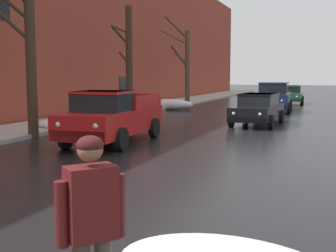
% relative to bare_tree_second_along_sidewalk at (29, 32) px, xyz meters
% --- Properties ---
extents(left_sidewalk_slab, '(3.12, 80.00, 0.15)m').
position_rel_bare_tree_second_along_sidewalk_xyz_m(left_sidewalk_slab, '(-1.50, 8.10, -3.68)').
color(left_sidewalk_slab, '#A8A399').
rests_on(left_sidewalk_slab, ground).
extents(brick_townhouse_facade, '(0.63, 80.00, 11.17)m').
position_rel_bare_tree_second_along_sidewalk_xyz_m(brick_townhouse_facade, '(-3.56, 8.09, 1.83)').
color(brick_townhouse_facade, brown).
rests_on(brick_townhouse_facade, ground).
extents(snow_bank_near_corner_left, '(2.28, 1.36, 0.47)m').
position_rel_bare_tree_second_along_sidewalk_xyz_m(snow_bank_near_corner_left, '(-0.24, 2.22, -3.52)').
color(snow_bank_near_corner_left, white).
rests_on(snow_bank_near_corner_left, ground).
extents(snow_bank_mid_block_left, '(3.02, 0.93, 0.70)m').
position_rel_bare_tree_second_along_sidewalk_xyz_m(snow_bank_mid_block_left, '(0.18, 14.03, -3.40)').
color(snow_bank_mid_block_left, white).
rests_on(snow_bank_mid_block_left, ground).
extents(bare_tree_second_along_sidewalk, '(2.36, 1.66, 7.16)m').
position_rel_bare_tree_second_along_sidewalk_xyz_m(bare_tree_second_along_sidewalk, '(0.00, 0.00, 0.00)').
color(bare_tree_second_along_sidewalk, '#382B1E').
rests_on(bare_tree_second_along_sidewalk, ground).
extents(bare_tree_mid_block, '(1.51, 3.37, 5.81)m').
position_rel_bare_tree_second_along_sidewalk_xyz_m(bare_tree_mid_block, '(-0.02, 8.24, -0.76)').
color(bare_tree_mid_block, '#382B1E').
rests_on(bare_tree_mid_block, ground).
extents(bare_tree_far_down_block, '(1.73, 3.60, 6.32)m').
position_rel_bare_tree_second_along_sidewalk_xyz_m(bare_tree_far_down_block, '(-0.08, 18.23, -0.70)').
color(bare_tree_far_down_block, '#4C3D2D').
rests_on(bare_tree_far_down_block, ground).
extents(pickup_truck_red_approaching_near_lane, '(2.28, 5.22, 1.76)m').
position_rel_bare_tree_second_along_sidewalk_xyz_m(pickup_truck_red_approaching_near_lane, '(3.27, -0.10, -2.87)').
color(pickup_truck_red_approaching_near_lane, red).
rests_on(pickup_truck_red_approaching_near_lane, ground).
extents(sedan_black_parked_kerbside_close, '(2.06, 4.45, 1.42)m').
position_rel_bare_tree_second_along_sidewalk_xyz_m(sedan_black_parked_kerbside_close, '(6.95, 7.11, -3.00)').
color(sedan_black_parked_kerbside_close, black).
rests_on(sedan_black_parked_kerbside_close, ground).
extents(suv_darkblue_parked_kerbside_mid, '(2.21, 4.65, 1.82)m').
position_rel_bare_tree_second_along_sidewalk_xyz_m(suv_darkblue_parked_kerbside_mid, '(6.77, 14.59, -2.76)').
color(suv_darkblue_parked_kerbside_mid, navy).
rests_on(suv_darkblue_parked_kerbside_mid, ground).
extents(sedan_green_parked_far_down_block, '(2.08, 4.05, 1.42)m').
position_rel_bare_tree_second_along_sidewalk_xyz_m(sedan_green_parked_far_down_block, '(7.05, 22.59, -3.00)').
color(sedan_green_parked_far_down_block, '#1E5633').
rests_on(sedan_green_parked_far_down_block, ground).
extents(pedestrian_with_coffee, '(0.49, 0.58, 1.76)m').
position_rel_bare_tree_second_along_sidewalk_xyz_m(pedestrian_with_coffee, '(8.19, -10.05, -2.71)').
color(pedestrian_with_coffee, brown).
rests_on(pedestrian_with_coffee, ground).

